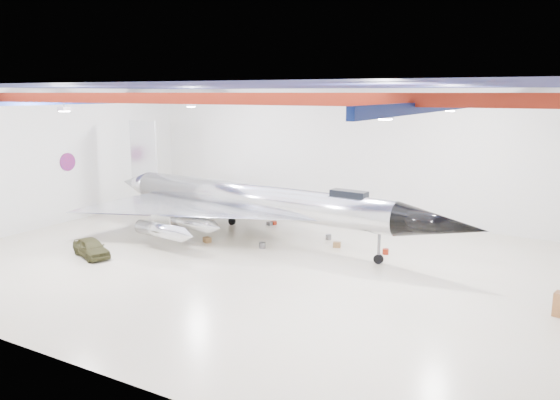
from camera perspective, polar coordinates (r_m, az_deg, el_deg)
The scene contains 15 objects.
floor at distance 35.04m, azimuth -2.11°, elevation -6.55°, with size 40.00×40.00×0.00m, color beige.
wall_back at distance 47.08m, azimuth 7.51°, elevation 4.79°, with size 40.00×40.00×0.00m, color silver.
wall_left at distance 47.38m, azimuth -23.27°, elevation 4.01°, with size 30.00×30.00×0.00m, color silver.
ceiling at distance 33.38m, azimuth -2.25°, elevation 11.75°, with size 40.00×40.00×0.00m, color #0A0F38.
ceiling_structure at distance 33.38m, azimuth -2.24°, elevation 10.59°, with size 39.50×29.50×1.08m.
wall_roundel at distance 48.61m, azimuth -21.31°, elevation 3.72°, with size 1.50×1.50×0.10m, color #B21414.
jet_aircraft at distance 39.58m, azimuth -2.81°, elevation -0.37°, with size 30.77×18.99×8.39m.
jeep at distance 38.14m, azimuth -19.13°, elevation -4.72°, with size 1.47×3.65×1.24m, color #3C3B1E.
crate_ply at distance 39.89m, azimuth -7.63°, elevation -4.14°, with size 0.54×0.44×0.38m, color olive.
toolbox_red at distance 44.78m, azimuth -0.68°, elevation -2.40°, with size 0.44×0.35×0.31m, color maroon.
engine_drum at distance 38.11m, azimuth -1.85°, elevation -4.75°, with size 0.46×0.46×0.41m, color #59595B.
parts_bin at distance 38.52m, azimuth 5.96°, elevation -4.67°, with size 0.52×0.42×0.36m, color olive.
crate_small at distance 44.59m, azimuth -1.10°, elevation -2.46°, with size 0.42×0.34×0.30m, color #59595B.
tool_chest at distance 37.38m, azimuth 10.97°, elevation -5.31°, with size 0.42×0.42×0.38m, color maroon.
spares_box at distance 40.46m, azimuth 5.09°, elevation -3.87°, with size 0.42×0.42×0.38m, color #59595B.
Camera 1 is at (17.60, -28.36, 10.66)m, focal length 35.00 mm.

